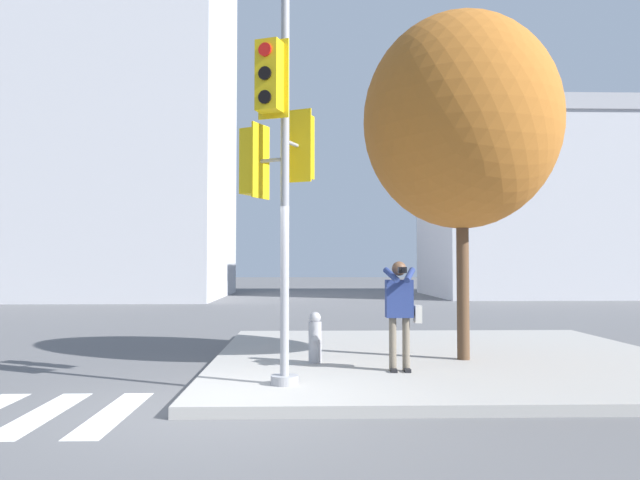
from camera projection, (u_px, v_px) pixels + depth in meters
name	position (u px, v px, depth m)	size (l,w,h in m)	color
ground_plane	(220.00, 409.00, 7.41)	(160.00, 160.00, 0.00)	#5B5B5E
sidewalk_corner	(445.00, 358.00, 11.00)	(8.00, 8.00, 0.14)	#9E9B96
traffic_signal_pole	(278.00, 152.00, 8.39)	(1.04, 1.29, 5.35)	#939399
person_photographer	(400.00, 306.00, 9.29)	(0.58, 0.54, 1.63)	black
street_tree	(461.00, 121.00, 10.56)	(3.32, 3.32, 5.84)	brown
fire_hydrant	(315.00, 337.00, 10.08)	(0.21, 0.27, 0.82)	#99999E
building_left	(62.00, 88.00, 33.50)	(17.71, 12.05, 22.45)	#BCBCC1
building_right	(540.00, 205.00, 34.72)	(12.31, 9.56, 10.09)	#BCBCC1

